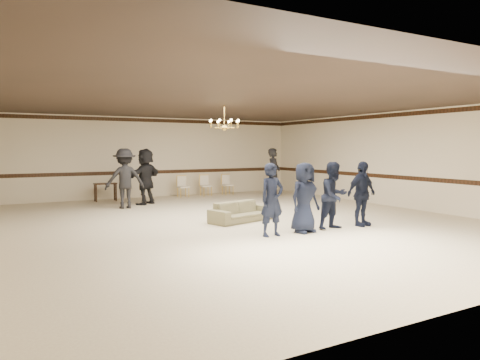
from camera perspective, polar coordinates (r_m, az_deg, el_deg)
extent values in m
cube|color=beige|center=(11.96, 0.17, -5.36)|extent=(12.00, 14.00, 0.01)
cube|color=#2E2019|center=(11.85, 0.17, 10.08)|extent=(12.00, 14.00, 0.01)
cube|color=beige|center=(18.24, -10.56, 2.92)|extent=(12.00, 0.01, 3.20)
cube|color=beige|center=(15.61, 19.84, 2.54)|extent=(0.01, 14.00, 3.20)
cube|color=black|center=(18.25, -10.52, 1.04)|extent=(12.00, 0.02, 0.14)
cube|color=black|center=(18.25, -10.61, 7.57)|extent=(12.00, 0.02, 0.14)
imported|color=black|center=(9.90, 4.16, -2.57)|extent=(0.62, 0.42, 1.64)
imported|color=black|center=(10.41, 8.32, -2.27)|extent=(0.87, 0.64, 1.64)
imported|color=black|center=(10.98, 12.07, -1.98)|extent=(0.85, 0.69, 1.64)
imported|color=black|center=(11.58, 15.44, -1.72)|extent=(1.00, 0.50, 1.64)
imported|color=#706D4A|center=(11.91, 0.15, -4.10)|extent=(1.95, 1.18, 0.53)
imported|color=black|center=(14.86, -14.67, 0.19)|extent=(1.32, 0.82, 1.96)
imported|color=black|center=(15.77, -12.13, 0.45)|extent=(1.82, 1.53, 1.96)
imported|color=black|center=(17.57, 4.40, 0.91)|extent=(0.85, 0.80, 1.96)
cube|color=#341F11|center=(17.11, -17.00, -1.51)|extent=(0.82, 0.37, 0.68)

